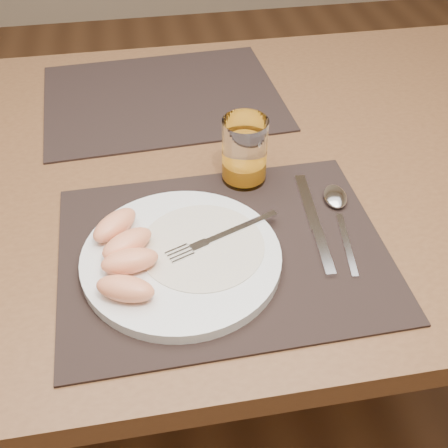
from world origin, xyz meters
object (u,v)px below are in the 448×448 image
placemat_near (223,251)px  spoon (337,203)px  fork (214,239)px  knife (317,230)px  table (193,200)px  placemat_far (162,97)px  juice_glass (244,154)px  plate (181,258)px

placemat_near → spoon: spoon is taller
fork → knife: bearing=3.6°
knife → fork: bearing=-176.4°
table → fork: fork is taller
placemat_near → knife: knife is taller
placemat_far → knife: knife is taller
table → placemat_near: placemat_near is taller
juice_glass → placemat_near: bearing=-111.3°
juice_glass → spoon: bearing=-36.5°
placemat_near → plate: size_ratio=1.67×
knife → plate: bearing=-171.8°
fork → spoon: size_ratio=0.88×
placemat_far → spoon: (0.23, -0.38, 0.01)m
placemat_far → knife: bearing=-66.7°
spoon → juice_glass: (-0.12, 0.09, 0.04)m
placemat_far → table: bearing=-82.7°
table → knife: 0.27m
knife → spoon: spoon is taller
fork → knife: size_ratio=0.76×
placemat_far → spoon: bearing=-58.6°
knife → spoon: 0.07m
table → plate: size_ratio=5.19×
table → fork: 0.24m
table → fork: size_ratio=8.32×
plate → juice_glass: juice_glass is taller
plate → juice_glass: size_ratio=2.53×
placemat_near → fork: fork is taller
juice_glass → plate: bearing=-125.4°
table → placemat_near: (0.02, -0.22, 0.09)m
placemat_near → placemat_far: (-0.04, 0.44, 0.00)m
plate → placemat_far: bearing=88.0°
plate → juice_glass: (0.12, 0.17, 0.04)m
placemat_far → plate: bearing=-92.0°
spoon → juice_glass: bearing=143.5°
table → plate: bearing=-100.6°
spoon → placemat_far: bearing=121.4°
plate → spoon: 0.26m
table → placemat_far: (-0.03, 0.22, 0.09)m
placemat_far → knife: 0.46m
knife → placemat_near: bearing=-173.8°
placemat_far → juice_glass: 0.31m
table → placemat_near: 0.24m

